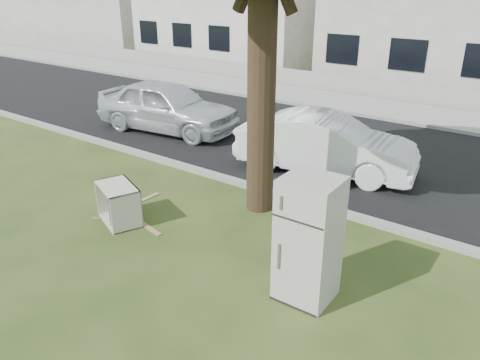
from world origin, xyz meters
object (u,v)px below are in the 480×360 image
Objects in this scene: fridge at (308,240)px; car_center at (325,144)px; cabinet at (119,204)px; car_left at (167,106)px.

fridge reaches higher than car_center.
cabinet is (-4.01, -0.06, -0.57)m from fridge.
fridge is 0.42× the size of car_left.
fridge is 8.80m from car_left.
cabinet is at bearing -151.94° from car_left.
cabinet is at bearing 179.94° from fridge.
car_left is (-3.40, 4.81, 0.39)m from cabinet.
cabinet is 0.23× the size of car_center.
cabinet is at bearing 145.87° from car_center.
cabinet is 5.90m from car_left.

